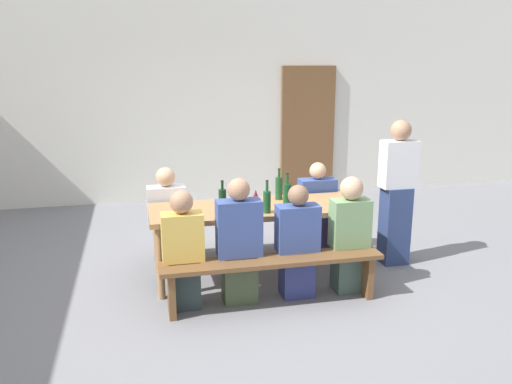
# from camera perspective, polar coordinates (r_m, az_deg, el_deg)

# --- Properties ---
(ground_plane) EXTENTS (24.00, 24.00, 0.00)m
(ground_plane) POSITION_cam_1_polar(r_m,az_deg,el_deg) (5.51, 0.00, -9.11)
(ground_plane) COLOR slate
(back_wall) EXTENTS (14.00, 0.20, 3.20)m
(back_wall) POSITION_cam_1_polar(r_m,az_deg,el_deg) (8.43, -5.28, 10.13)
(back_wall) COLOR silver
(back_wall) RESTS_ON ground
(wooden_door) EXTENTS (0.90, 0.06, 2.10)m
(wooden_door) POSITION_cam_1_polar(r_m,az_deg,el_deg) (8.72, 5.65, 6.62)
(wooden_door) COLOR brown
(wooden_door) RESTS_ON ground
(tasting_table) EXTENTS (2.13, 0.76, 0.75)m
(tasting_table) POSITION_cam_1_polar(r_m,az_deg,el_deg) (5.28, 0.00, -2.42)
(tasting_table) COLOR #9E7247
(tasting_table) RESTS_ON ground
(bench_near) EXTENTS (2.03, 0.30, 0.45)m
(bench_near) POSITION_cam_1_polar(r_m,az_deg,el_deg) (4.77, 1.85, -8.30)
(bench_near) COLOR brown
(bench_near) RESTS_ON ground
(bench_far) EXTENTS (2.03, 0.30, 0.45)m
(bench_far) POSITION_cam_1_polar(r_m,az_deg,el_deg) (6.01, -1.46, -3.50)
(bench_far) COLOR brown
(bench_far) RESTS_ON ground
(wine_bottle_0) EXTENTS (0.08, 0.08, 0.33)m
(wine_bottle_0) POSITION_cam_1_polar(r_m,az_deg,el_deg) (5.51, 2.52, 0.48)
(wine_bottle_0) COLOR #194723
(wine_bottle_0) RESTS_ON tasting_table
(wine_bottle_1) EXTENTS (0.08, 0.08, 0.35)m
(wine_bottle_1) POSITION_cam_1_polar(r_m,az_deg,el_deg) (5.21, 3.39, -0.29)
(wine_bottle_1) COLOR #194723
(wine_bottle_1) RESTS_ON tasting_table
(wine_bottle_2) EXTENTS (0.07, 0.07, 0.32)m
(wine_bottle_2) POSITION_cam_1_polar(r_m,az_deg,el_deg) (5.03, -3.67, -0.91)
(wine_bottle_2) COLOR #143319
(wine_bottle_2) RESTS_ON tasting_table
(wine_bottle_3) EXTENTS (0.07, 0.07, 0.32)m
(wine_bottle_3) POSITION_cam_1_polar(r_m,az_deg,el_deg) (5.02, 1.20, -0.99)
(wine_bottle_3) COLOR #194723
(wine_bottle_3) RESTS_ON tasting_table
(wine_glass_0) EXTENTS (0.07, 0.07, 0.18)m
(wine_glass_0) POSITION_cam_1_polar(r_m,az_deg,el_deg) (5.19, -0.03, -0.36)
(wine_glass_0) COLOR silver
(wine_glass_0) RESTS_ON tasting_table
(wine_glass_1) EXTENTS (0.07, 0.07, 0.15)m
(wine_glass_1) POSITION_cam_1_polar(r_m,az_deg,el_deg) (5.28, -1.49, -0.35)
(wine_glass_1) COLOR silver
(wine_glass_1) RESTS_ON tasting_table
(wine_glass_2) EXTENTS (0.06, 0.06, 0.16)m
(wine_glass_2) POSITION_cam_1_polar(r_m,az_deg,el_deg) (5.17, -1.25, -0.61)
(wine_glass_2) COLOR silver
(wine_glass_2) RESTS_ON tasting_table
(seated_guest_near_0) EXTENTS (0.37, 0.24, 1.09)m
(seated_guest_near_0) POSITION_cam_1_polar(r_m,az_deg,el_deg) (4.72, -7.94, -6.56)
(seated_guest_near_0) COLOR #2B3838
(seated_guest_near_0) RESTS_ON ground
(seated_guest_near_1) EXTENTS (0.41, 0.24, 1.17)m
(seated_guest_near_1) POSITION_cam_1_polar(r_m,az_deg,el_deg) (4.77, -1.85, -5.73)
(seated_guest_near_1) COLOR #414D33
(seated_guest_near_1) RESTS_ON ground
(seated_guest_near_2) EXTENTS (0.40, 0.24, 1.08)m
(seated_guest_near_2) POSITION_cam_1_polar(r_m,az_deg,el_deg) (4.92, 4.51, -5.74)
(seated_guest_near_2) COLOR navy
(seated_guest_near_2) RESTS_ON ground
(seated_guest_near_3) EXTENTS (0.37, 0.24, 1.13)m
(seated_guest_near_3) POSITION_cam_1_polar(r_m,az_deg,el_deg) (5.08, 10.14, -4.80)
(seated_guest_near_3) COLOR #3D534A
(seated_guest_near_3) RESTS_ON ground
(seated_guest_far_0) EXTENTS (0.40, 0.24, 1.09)m
(seated_guest_far_0) POSITION_cam_1_polar(r_m,az_deg,el_deg) (5.72, -9.66, -2.98)
(seated_guest_far_0) COLOR #2C3D43
(seated_guest_far_0) RESTS_ON ground
(seated_guest_far_1) EXTENTS (0.41, 0.24, 1.07)m
(seated_guest_far_1) POSITION_cam_1_polar(r_m,az_deg,el_deg) (6.05, 6.62, -2.09)
(seated_guest_far_1) COLOR #3C305E
(seated_guest_far_1) RESTS_ON ground
(standing_host) EXTENTS (0.37, 0.24, 1.58)m
(standing_host) POSITION_cam_1_polar(r_m,az_deg,el_deg) (5.83, 15.07, -0.31)
(standing_host) COLOR navy
(standing_host) RESTS_ON ground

